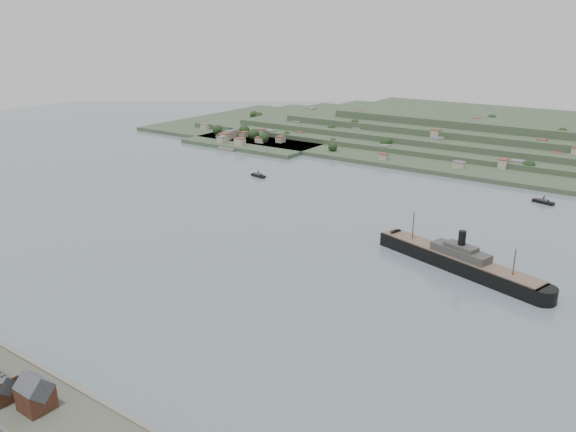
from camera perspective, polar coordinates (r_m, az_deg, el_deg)
The scene contains 6 objects.
ground at distance 338.61m, azimuth -2.64°, elevation -3.46°, with size 1400.00×1400.00×0.00m, color slate.
gabled_building at distance 220.24m, azimuth -24.29°, elevation -16.10°, with size 10.40×10.18×14.09m.
far_peninsula at distance 671.55m, azimuth 20.46°, elevation 7.66°, with size 760.00×309.00×30.00m.
steamship at distance 325.95m, azimuth 16.33°, elevation -4.19°, with size 111.64×44.63×27.47m.
ferry_west at distance 502.12m, azimuth -3.04°, elevation 4.15°, with size 16.17×7.33×5.86m.
ferry_east at distance 467.64m, azimuth 24.51°, elevation 1.34°, with size 16.72×8.55×6.04m.
Camera 1 is at (192.19, -247.57, 128.18)m, focal length 35.00 mm.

